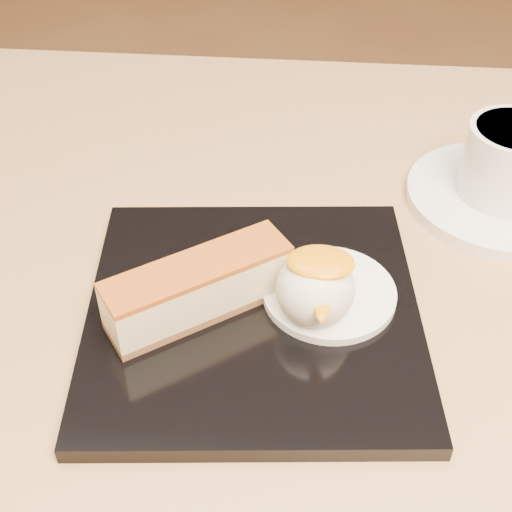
# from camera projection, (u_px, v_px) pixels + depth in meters

# --- Properties ---
(table) EXTENTS (0.80, 0.80, 0.72)m
(table) POSITION_uv_depth(u_px,v_px,m) (239.00, 462.00, 0.58)
(table) COLOR black
(table) RESTS_ON ground
(dessert_plate) EXTENTS (0.24, 0.24, 0.01)m
(dessert_plate) POSITION_uv_depth(u_px,v_px,m) (253.00, 314.00, 0.48)
(dessert_plate) COLOR black
(dessert_plate) RESTS_ON table
(cheesecake) EXTENTS (0.12, 0.10, 0.04)m
(cheesecake) POSITION_uv_depth(u_px,v_px,m) (199.00, 288.00, 0.46)
(cheesecake) COLOR brown
(cheesecake) RESTS_ON dessert_plate
(cream_smear) EXTENTS (0.09, 0.09, 0.01)m
(cream_smear) POSITION_uv_depth(u_px,v_px,m) (329.00, 293.00, 0.48)
(cream_smear) COLOR white
(cream_smear) RESTS_ON dessert_plate
(ice_cream_scoop) EXTENTS (0.05, 0.05, 0.05)m
(ice_cream_scoop) POSITION_uv_depth(u_px,v_px,m) (315.00, 289.00, 0.45)
(ice_cream_scoop) COLOR white
(ice_cream_scoop) RESTS_ON cream_smear
(mango_sauce) EXTENTS (0.04, 0.03, 0.01)m
(mango_sauce) POSITION_uv_depth(u_px,v_px,m) (321.00, 262.00, 0.44)
(mango_sauce) COLOR orange
(mango_sauce) RESTS_ON ice_cream_scoop
(mint_sprig) EXTENTS (0.04, 0.03, 0.00)m
(mint_sprig) POSITION_uv_depth(u_px,v_px,m) (288.00, 261.00, 0.50)
(mint_sprig) COLOR #297E33
(mint_sprig) RESTS_ON cream_smear
(saucer) EXTENTS (0.15, 0.15, 0.01)m
(saucer) POSITION_uv_depth(u_px,v_px,m) (500.00, 197.00, 0.58)
(saucer) COLOR white
(saucer) RESTS_ON table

